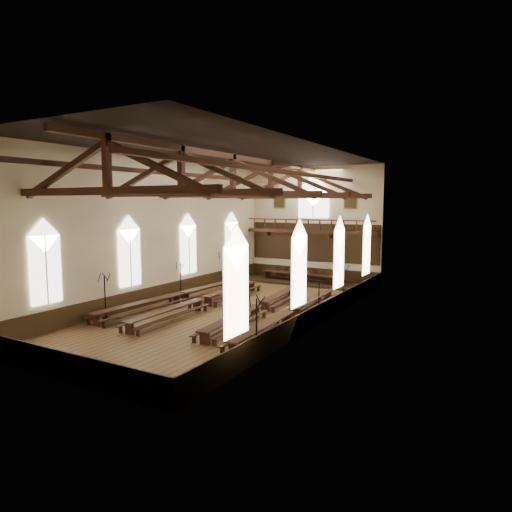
# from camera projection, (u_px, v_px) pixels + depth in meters

# --- Properties ---
(ground) EXTENTS (26.00, 26.00, 0.00)m
(ground) POSITION_uv_depth(u_px,v_px,m) (234.00, 311.00, 29.13)
(ground) COLOR brown
(ground) RESTS_ON ground
(room_walls) EXTENTS (26.00, 26.00, 26.00)m
(room_walls) POSITION_uv_depth(u_px,v_px,m) (233.00, 210.00, 28.38)
(room_walls) COLOR beige
(room_walls) RESTS_ON ground
(wainscot_band) EXTENTS (12.00, 26.00, 1.20)m
(wainscot_band) POSITION_uv_depth(u_px,v_px,m) (234.00, 302.00, 29.06)
(wainscot_band) COLOR #32210F
(wainscot_band) RESTS_ON ground
(side_windows) EXTENTS (11.85, 19.80, 4.50)m
(side_windows) POSITION_uv_depth(u_px,v_px,m) (233.00, 253.00, 28.70)
(side_windows) COLOR white
(side_windows) RESTS_ON room_walls
(end_window) EXTENTS (2.80, 0.12, 3.80)m
(end_window) POSITION_uv_depth(u_px,v_px,m) (313.00, 199.00, 39.41)
(end_window) COLOR white
(end_window) RESTS_ON room_walls
(minstrels_gallery) EXTENTS (11.80, 1.24, 3.70)m
(minstrels_gallery) POSITION_uv_depth(u_px,v_px,m) (312.00, 237.00, 39.59)
(minstrels_gallery) COLOR #3E1F13
(minstrels_gallery) RESTS_ON room_walls
(portraits) EXTENTS (7.75, 0.09, 1.45)m
(portraits) POSITION_uv_depth(u_px,v_px,m) (313.00, 200.00, 39.42)
(portraits) COLOR brown
(portraits) RESTS_ON room_walls
(roof_trusses) EXTENTS (11.70, 25.70, 2.80)m
(roof_trusses) POSITION_uv_depth(u_px,v_px,m) (233.00, 181.00, 28.17)
(roof_trusses) COLOR #3E1F13
(roof_trusses) RESTS_ON room_walls
(refectory_row_a) EXTENTS (1.99, 14.71, 0.77)m
(refectory_row_a) POSITION_uv_depth(u_px,v_px,m) (181.00, 295.00, 31.31)
(refectory_row_a) COLOR #3E1F13
(refectory_row_a) RESTS_ON ground
(refectory_row_b) EXTENTS (1.74, 14.25, 0.73)m
(refectory_row_b) POSITION_uv_depth(u_px,v_px,m) (202.00, 300.00, 29.87)
(refectory_row_b) COLOR #3E1F13
(refectory_row_b) RESTS_ON ground
(refectory_row_c) EXTENTS (2.03, 14.06, 0.70)m
(refectory_row_c) POSITION_uv_depth(u_px,v_px,m) (260.00, 306.00, 28.30)
(refectory_row_c) COLOR #3E1F13
(refectory_row_c) RESTS_ON ground
(refectory_row_d) EXTENTS (1.78, 14.17, 0.72)m
(refectory_row_d) POSITION_uv_depth(u_px,v_px,m) (291.00, 313.00, 26.55)
(refectory_row_d) COLOR #3E1F13
(refectory_row_d) RESTS_ON ground
(dais) EXTENTS (11.40, 2.79, 0.19)m
(dais) POSITION_uv_depth(u_px,v_px,m) (301.00, 282.00, 39.14)
(dais) COLOR #32210F
(dais) RESTS_ON ground
(high_table) EXTENTS (7.42, 1.18, 0.69)m
(high_table) POSITION_uv_depth(u_px,v_px,m) (301.00, 275.00, 39.06)
(high_table) COLOR #3E1F13
(high_table) RESTS_ON dais
(high_chairs) EXTENTS (6.81, 0.52, 1.09)m
(high_chairs) POSITION_uv_depth(u_px,v_px,m) (305.00, 273.00, 39.70)
(high_chairs) COLOR #3E1F13
(high_chairs) RESTS_ON dais
(candelabrum_left_near) EXTENTS (0.80, 0.84, 2.79)m
(candelabrum_left_near) POSITION_uv_depth(u_px,v_px,m) (105.00, 305.00, 27.07)
(candelabrum_left_near) COLOR black
(candelabrum_left_near) RESTS_ON ground
(candelabrum_left_mid) EXTENTS (0.75, 0.81, 2.65)m
(candelabrum_left_mid) POSITION_uv_depth(u_px,v_px,m) (181.00, 287.00, 33.12)
(candelabrum_left_mid) COLOR black
(candelabrum_left_mid) RESTS_ON ground
(candelabrum_left_far) EXTENTS (0.84, 0.83, 2.83)m
(candelabrum_left_far) POSITION_uv_depth(u_px,v_px,m) (223.00, 276.00, 37.85)
(candelabrum_left_far) COLOR black
(candelabrum_left_far) RESTS_ON ground
(candelabrum_right_near) EXTENTS (0.84, 0.83, 2.83)m
(candelabrum_right_near) POSITION_uv_depth(u_px,v_px,m) (257.00, 338.00, 20.46)
(candelabrum_right_near) COLOR black
(candelabrum_right_near) RESTS_ON ground
(candelabrum_right_mid) EXTENTS (0.71, 0.69, 2.37)m
(candelabrum_right_mid) POSITION_uv_depth(u_px,v_px,m) (319.00, 308.00, 26.87)
(candelabrum_right_mid) COLOR black
(candelabrum_right_mid) RESTS_ON ground
(candelabrum_right_far) EXTENTS (0.85, 0.81, 2.82)m
(candelabrum_right_far) POSITION_uv_depth(u_px,v_px,m) (343.00, 293.00, 30.57)
(candelabrum_right_far) COLOR black
(candelabrum_right_far) RESTS_ON ground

